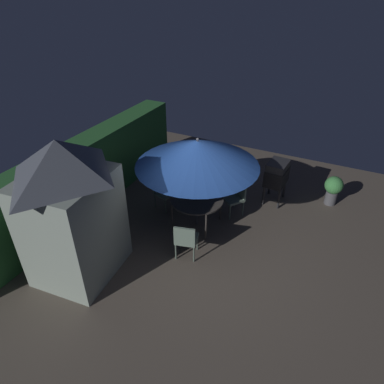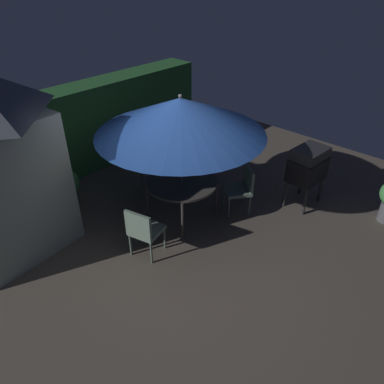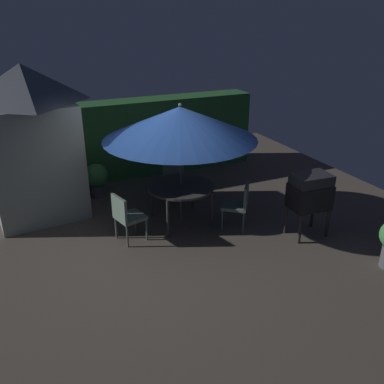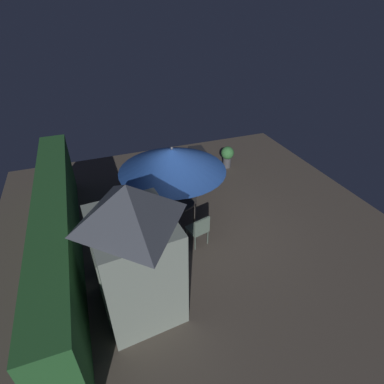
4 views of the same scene
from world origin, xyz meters
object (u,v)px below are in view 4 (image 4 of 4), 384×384
bbq_grill (197,159)px  potted_plant_by_grill (227,155)px  chair_far_side (186,186)px  chair_near_shed (199,229)px  garden_shed (135,251)px  patio_table (174,200)px  chair_toward_hedge (131,208)px  patio_umbrella (172,160)px  potted_plant_by_shed (112,254)px

bbq_grill → potted_plant_by_grill: bbq_grill is taller
bbq_grill → chair_far_side: 1.30m
chair_near_shed → garden_shed: bearing=125.3°
bbq_grill → potted_plant_by_grill: (0.55, -1.44, -0.36)m
bbq_grill → patio_table: bearing=142.8°
patio_table → chair_far_side: chair_far_side is taller
chair_far_side → chair_toward_hedge: 1.93m
garden_shed → chair_toward_hedge: bearing=-7.4°
patio_table → chair_far_side: size_ratio=1.43×
patio_umbrella → potted_plant_by_grill: patio_umbrella is taller
potted_plant_by_grill → chair_far_side: bearing=125.2°
chair_near_shed → chair_toward_hedge: size_ratio=1.00×
patio_umbrella → bbq_grill: 2.65m
chair_far_side → chair_toward_hedge: bearing=107.5°
garden_shed → patio_table: 3.01m
patio_umbrella → chair_near_shed: 1.90m
bbq_grill → chair_far_side: size_ratio=1.33×
chair_near_shed → potted_plant_by_shed: 2.22m
patio_umbrella → chair_far_side: patio_umbrella is taller
patio_table → potted_plant_by_shed: 2.29m
chair_toward_hedge → patio_table: bearing=-105.7°
bbq_grill → potted_plant_by_grill: bearing=-68.9°
chair_far_side → potted_plant_by_grill: chair_far_side is taller
patio_table → chair_toward_hedge: 1.21m
garden_shed → chair_near_shed: 2.44m
chair_far_side → potted_plant_by_grill: bearing=-54.8°
chair_toward_hedge → potted_plant_by_grill: (2.13, -4.04, -0.03)m
bbq_grill → chair_toward_hedge: bearing=121.3°
patio_table → chair_near_shed: (-1.18, -0.30, -0.18)m
chair_far_side → potted_plant_by_shed: 3.36m
patio_table → potted_plant_by_shed: (-1.23, 1.92, -0.27)m
chair_far_side → chair_near_shed: bearing=169.6°
potted_plant_by_shed → garden_shed: bearing=-161.9°
patio_umbrella → patio_table: bearing=-63.4°
patio_table → potted_plant_by_shed: size_ratio=1.70×
patio_table → potted_plant_by_grill: 3.79m
chair_near_shed → potted_plant_by_grill: size_ratio=1.09×
bbq_grill → chair_near_shed: size_ratio=1.33×
garden_shed → bbq_grill: garden_shed is taller
garden_shed → chair_far_side: garden_shed is taller
potted_plant_by_shed → patio_table: bearing=-57.3°
chair_near_shed → patio_table: bearing=14.3°
chair_near_shed → patio_umbrella: bearing=14.3°
patio_table → patio_umbrella: patio_umbrella is taller
garden_shed → patio_umbrella: size_ratio=1.05×
chair_near_shed → potted_plant_by_shed: chair_near_shed is taller
chair_toward_hedge → bbq_grill: bearing=-58.7°
potted_plant_by_grill → patio_table: bearing=130.4°
garden_shed → chair_far_side: (3.37, -2.20, -1.00)m
bbq_grill → chair_near_shed: bbq_grill is taller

